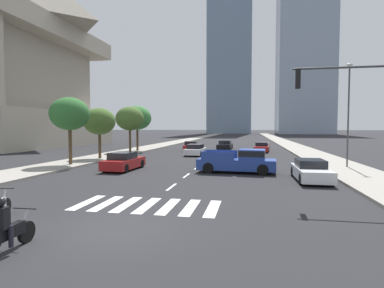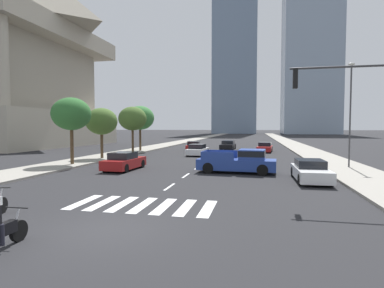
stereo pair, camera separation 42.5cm
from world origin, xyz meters
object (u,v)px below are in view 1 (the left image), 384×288
sedan_white_5 (311,171)px  sedan_red_1 (191,146)px  sedan_red_3 (262,147)px  sedan_black_4 (225,145)px  sedan_red_0 (124,162)px  motorcycle_lead (4,232)px  street_lamp_east (349,108)px  street_tree_third (130,119)px  traffic_signal_near (357,102)px  street_tree_fourth (137,118)px  street_tree_nearest (70,114)px  sedan_white_2 (196,150)px  street_tree_second (99,121)px  pickup_truck (240,161)px

sedan_white_5 → sedan_red_1: bearing=-152.9°
sedan_red_1 → sedan_white_5: size_ratio=0.96×
sedan_red_3 → sedan_black_4: bearing=-119.3°
sedan_red_0 → sedan_red_1: sedan_red_0 is taller
motorcycle_lead → sedan_white_5: motorcycle_lead is taller
sedan_white_5 → street_lamp_east: size_ratio=0.57×
motorcycle_lead → street_tree_third: street_tree_third is taller
traffic_signal_near → street_tree_fourth: (-19.32, 23.77, 0.11)m
motorcycle_lead → street_lamp_east: (13.55, 19.10, 4.15)m
sedan_black_4 → sedan_white_5: (7.16, -25.50, -0.00)m
street_tree_nearest → sedan_red_3: bearing=48.2°
sedan_red_0 → sedan_white_2: bearing=-11.4°
sedan_red_1 → sedan_white_2: sedan_red_1 is taller
street_tree_nearest → street_tree_fourth: (-0.00, 15.57, 0.15)m
motorcycle_lead → street_tree_nearest: 19.04m
sedan_red_0 → street_tree_nearest: street_tree_nearest is taller
sedan_red_1 → sedan_white_5: (11.56, -22.17, -0.02)m
street_tree_second → street_lamp_east: bearing=-6.7°
sedan_red_1 → sedan_red_3: sedan_red_1 is taller
street_tree_third → street_tree_fourth: street_tree_fourth is taller
street_lamp_east → street_tree_second: 22.28m
sedan_black_4 → sedan_white_5: size_ratio=0.97×
sedan_black_4 → street_lamp_east: street_lamp_east is taller
street_tree_fourth → pickup_truck: bearing=-50.3°
street_tree_nearest → sedan_red_1: bearing=70.0°
pickup_truck → street_tree_third: bearing=138.6°
sedan_red_1 → street_tree_nearest: street_tree_nearest is taller
motorcycle_lead → sedan_white_2: 28.19m
sedan_white_2 → sedan_red_3: bearing=-46.6°
street_lamp_east → motorcycle_lead: bearing=-125.3°
motorcycle_lead → sedan_red_3: 35.60m
motorcycle_lead → pickup_truck: bearing=-21.0°
sedan_white_2 → motorcycle_lead: bearing=-177.0°
sedan_black_4 → sedan_red_1: bearing=-49.9°
sedan_red_3 → street_tree_second: 21.08m
street_tree_second → street_tree_fourth: 10.48m
sedan_black_4 → street_tree_second: size_ratio=0.89×
sedan_white_5 → traffic_signal_near: size_ratio=0.74×
pickup_truck → street_tree_fourth: size_ratio=0.94×
traffic_signal_near → street_tree_third: traffic_signal_near is taller
street_tree_fourth → sedan_white_2: bearing=-25.0°
sedan_white_2 → street_lamp_east: street_lamp_east is taller
pickup_truck → street_tree_third: (-13.99, 14.28, 3.49)m
sedan_white_2 → sedan_white_5: bearing=-144.7°
street_lamp_east → street_tree_nearest: (-22.11, -2.51, -0.42)m
sedan_white_2 → sedan_white_5: 18.18m
motorcycle_lead → sedan_red_1: 35.06m
pickup_truck → sedan_red_0: bearing=-174.4°
sedan_red_3 → street_lamp_east: (5.88, -15.66, 4.15)m
sedan_red_0 → street_tree_nearest: 6.64m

